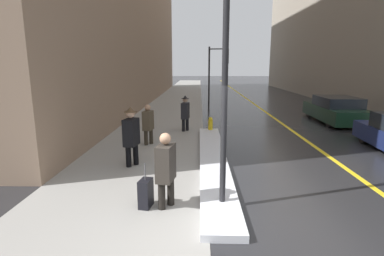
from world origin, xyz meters
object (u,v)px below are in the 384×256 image
at_px(pedestrian_with_shoulder_bag, 148,123).
at_px(rolling_suitcase, 146,193).
at_px(lamp_post, 226,45).
at_px(fire_hydrant, 210,125).
at_px(pedestrian_nearside, 166,167).
at_px(pedestrian_in_fedora, 185,112).
at_px(pedestrian_in_glasses, 131,134).
at_px(parked_car_dark_green, 336,110).
at_px(traffic_light_near, 219,64).

distance_m(pedestrian_with_shoulder_bag, rolling_suitcase, 5.09).
height_order(lamp_post, fire_hydrant, lamp_post).
relative_size(pedestrian_nearside, pedestrian_in_fedora, 0.99).
bearing_deg(pedestrian_in_fedora, pedestrian_in_glasses, -4.55).
bearing_deg(pedestrian_in_glasses, fire_hydrant, 162.10).
distance_m(lamp_post, pedestrian_nearside, 2.64).
bearing_deg(pedestrian_with_shoulder_bag, pedestrian_in_glasses, 9.16).
bearing_deg(fire_hydrant, parked_car_dark_green, 22.60).
bearing_deg(traffic_light_near, lamp_post, -84.71).
bearing_deg(traffic_light_near, pedestrian_in_glasses, -97.15).
xyz_separation_m(pedestrian_with_shoulder_bag, fire_hydrant, (2.35, 2.00, -0.48)).
bearing_deg(lamp_post, traffic_light_near, 86.72).
height_order(pedestrian_in_fedora, parked_car_dark_green, pedestrian_in_fedora).
bearing_deg(lamp_post, pedestrian_nearside, -179.62).
bearing_deg(pedestrian_nearside, pedestrian_in_fedora, -169.42).
height_order(lamp_post, pedestrian_in_glasses, lamp_post).
distance_m(pedestrian_in_fedora, parked_car_dark_green, 8.02).
distance_m(pedestrian_nearside, pedestrian_in_glasses, 2.88).
relative_size(lamp_post, pedestrian_nearside, 3.49).
bearing_deg(fire_hydrant, pedestrian_in_glasses, -118.87).
distance_m(parked_car_dark_green, rolling_suitcase, 12.68).
height_order(traffic_light_near, fire_hydrant, traffic_light_near).
bearing_deg(pedestrian_in_fedora, parked_car_dark_green, 118.17).
bearing_deg(parked_car_dark_green, traffic_light_near, 54.06).
bearing_deg(rolling_suitcase, fire_hydrant, 178.27).
height_order(pedestrian_in_fedora, rolling_suitcase, pedestrian_in_fedora).
relative_size(lamp_post, pedestrian_with_shoulder_bag, 3.68).
height_order(pedestrian_nearside, pedestrian_in_fedora, pedestrian_in_fedora).
relative_size(pedestrian_with_shoulder_bag, fire_hydrant, 2.14).
height_order(rolling_suitcase, fire_hydrant, rolling_suitcase).
distance_m(pedestrian_nearside, pedestrian_in_fedora, 7.34).
xyz_separation_m(pedestrian_in_glasses, pedestrian_with_shoulder_bag, (0.08, 2.40, -0.12)).
relative_size(pedestrian_nearside, rolling_suitcase, 1.66).
relative_size(pedestrian_in_glasses, rolling_suitcase, 1.83).
xyz_separation_m(pedestrian_with_shoulder_bag, parked_car_dark_green, (8.90, 4.72, -0.19)).
distance_m(traffic_light_near, parked_car_dark_green, 7.56).
bearing_deg(traffic_light_near, rolling_suitcase, -91.02).
bearing_deg(rolling_suitcase, pedestrian_in_glasses, -150.90).
bearing_deg(pedestrian_in_fedora, pedestrian_nearside, 10.58).
bearing_deg(pedestrian_in_fedora, fire_hydrant, 83.13).
bearing_deg(lamp_post, rolling_suitcase, -179.36).
bearing_deg(pedestrian_nearside, pedestrian_with_shoulder_bag, -155.55).
height_order(pedestrian_nearside, fire_hydrant, pedestrian_nearside).
bearing_deg(pedestrian_in_fedora, traffic_light_near, 175.11).
xyz_separation_m(lamp_post, fire_hydrant, (0.01, 6.98, -2.90)).
xyz_separation_m(pedestrian_with_shoulder_bag, rolling_suitcase, (0.77, -5.00, -0.52)).
xyz_separation_m(parked_car_dark_green, fire_hydrant, (-6.55, -2.73, -0.29)).
relative_size(rolling_suitcase, fire_hydrant, 1.36).
distance_m(lamp_post, pedestrian_in_fedora, 7.79).
relative_size(pedestrian_nearside, pedestrian_in_glasses, 0.90).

